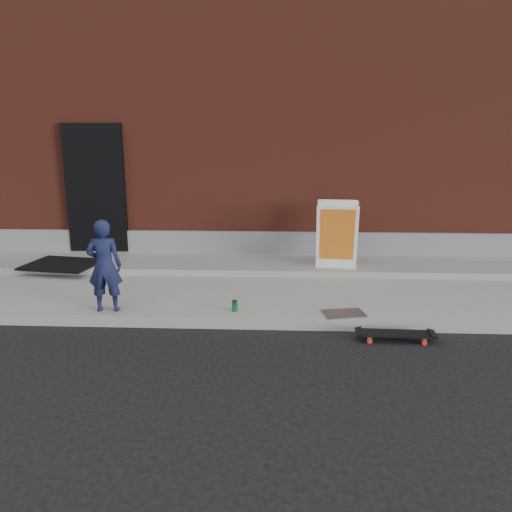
# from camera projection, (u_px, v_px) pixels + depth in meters

# --- Properties ---
(ground) EXTENTS (80.00, 80.00, 0.00)m
(ground) POSITION_uv_depth(u_px,v_px,m) (226.00, 329.00, 6.15)
(ground) COLOR black
(ground) RESTS_ON ground
(sidewalk) EXTENTS (20.00, 3.00, 0.15)m
(sidewalk) POSITION_uv_depth(u_px,v_px,m) (236.00, 287.00, 7.59)
(sidewalk) COLOR gray
(sidewalk) RESTS_ON ground
(apron) EXTENTS (20.00, 1.20, 0.10)m
(apron) POSITION_uv_depth(u_px,v_px,m) (241.00, 264.00, 8.43)
(apron) COLOR gray
(apron) RESTS_ON sidewalk
(building) EXTENTS (20.00, 8.10, 5.00)m
(building) POSITION_uv_depth(u_px,v_px,m) (254.00, 127.00, 12.34)
(building) COLOR maroon
(building) RESTS_ON ground
(child) EXTENTS (0.46, 0.33, 1.18)m
(child) POSITION_uv_depth(u_px,v_px,m) (104.00, 266.00, 6.24)
(child) COLOR #161B3F
(child) RESTS_ON sidewalk
(skateboard) EXTENTS (0.90, 0.26, 0.10)m
(skateboard) POSITION_uv_depth(u_px,v_px,m) (396.00, 334.00, 5.79)
(skateboard) COLOR red
(skateboard) RESTS_ON ground
(pizza_sign) EXTENTS (0.72, 0.82, 1.07)m
(pizza_sign) POSITION_uv_depth(u_px,v_px,m) (337.00, 234.00, 7.95)
(pizza_sign) COLOR white
(pizza_sign) RESTS_ON apron
(soda_can) EXTENTS (0.08, 0.08, 0.14)m
(soda_can) POSITION_uv_depth(u_px,v_px,m) (235.00, 306.00, 6.34)
(soda_can) COLOR #1B883C
(soda_can) RESTS_ON sidewalk
(doormat) EXTENTS (1.23, 1.05, 0.03)m
(doormat) POSITION_uv_depth(u_px,v_px,m) (62.00, 264.00, 8.16)
(doormat) COLOR black
(doormat) RESTS_ON apron
(utility_plate) EXTENTS (0.56, 0.41, 0.02)m
(utility_plate) POSITION_uv_depth(u_px,v_px,m) (344.00, 313.00, 6.24)
(utility_plate) COLOR #555459
(utility_plate) RESTS_ON sidewalk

